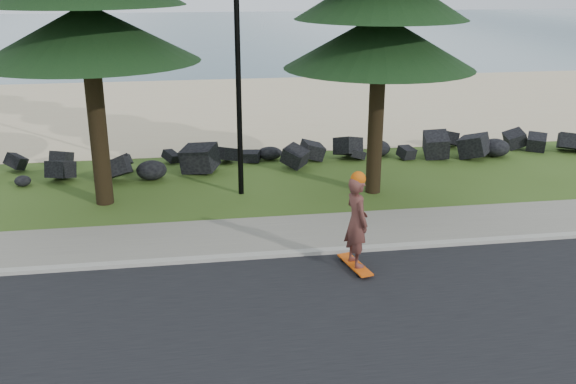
# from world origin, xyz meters

# --- Properties ---
(ground) EXTENTS (160.00, 160.00, 0.00)m
(ground) POSITION_xyz_m (0.00, 0.00, 0.00)
(ground) COLOR #375219
(ground) RESTS_ON ground
(road) EXTENTS (160.00, 7.00, 0.02)m
(road) POSITION_xyz_m (0.00, -4.50, 0.01)
(road) COLOR black
(road) RESTS_ON ground
(kerb) EXTENTS (160.00, 0.20, 0.10)m
(kerb) POSITION_xyz_m (0.00, -0.90, 0.05)
(kerb) COLOR #ABA79A
(kerb) RESTS_ON ground
(sidewalk) EXTENTS (160.00, 2.00, 0.08)m
(sidewalk) POSITION_xyz_m (0.00, 0.20, 0.04)
(sidewalk) COLOR slate
(sidewalk) RESTS_ON ground
(beach_sand) EXTENTS (160.00, 15.00, 0.01)m
(beach_sand) POSITION_xyz_m (0.00, 14.50, 0.01)
(beach_sand) COLOR beige
(beach_sand) RESTS_ON ground
(ocean) EXTENTS (160.00, 58.00, 0.01)m
(ocean) POSITION_xyz_m (0.00, 51.00, 0.00)
(ocean) COLOR #345764
(ocean) RESTS_ON ground
(seawall_boulders) EXTENTS (60.00, 2.40, 1.10)m
(seawall_boulders) POSITION_xyz_m (0.00, 5.60, 0.00)
(seawall_boulders) COLOR black
(seawall_boulders) RESTS_ON ground
(lamp_post) EXTENTS (0.25, 0.14, 8.14)m
(lamp_post) POSITION_xyz_m (0.00, 3.20, 4.13)
(lamp_post) COLOR black
(lamp_post) RESTS_ON ground
(skateboarder) EXTENTS (0.56, 1.12, 2.02)m
(skateboarder) POSITION_xyz_m (1.85, -1.72, 1.02)
(skateboarder) COLOR #EB560D
(skateboarder) RESTS_ON ground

